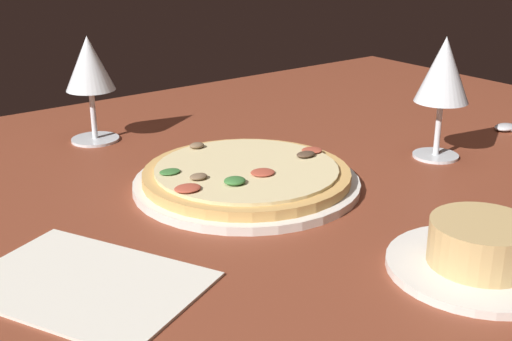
{
  "coord_description": "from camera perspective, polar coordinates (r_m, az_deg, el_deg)",
  "views": [
    {
      "loc": [
        44.63,
        57.2,
        34.73
      ],
      "look_at": [
        -0.43,
        -2.46,
        7.0
      ],
      "focal_mm": 47.68,
      "sensor_mm": 36.0,
      "label": 1
    }
  ],
  "objects": [
    {
      "name": "paper_menu",
      "position": [
        0.63,
        -14.16,
        -9.17
      ],
      "size": [
        21.92,
        24.78,
        0.3
      ],
      "primitive_type": "cube",
      "rotation": [
        0.0,
        0.0,
        0.45
      ],
      "color": "silver",
      "rests_on": "dining_table"
    },
    {
      "name": "spoon",
      "position": [
        1.12,
        20.68,
        3.28
      ],
      "size": [
        4.18,
        10.4,
        1.0
      ],
      "color": "silver",
      "rests_on": "dining_table"
    },
    {
      "name": "pizza_main",
      "position": [
        0.82,
        -0.8,
        -0.62
      ],
      "size": [
        27.56,
        27.56,
        3.35
      ],
      "color": "silver",
      "rests_on": "dining_table"
    },
    {
      "name": "ramekin_on_saucer",
      "position": [
        0.66,
        18.33,
        -6.5
      ],
      "size": [
        17.15,
        17.15,
        4.92
      ],
      "color": "silver",
      "rests_on": "dining_table"
    },
    {
      "name": "wine_glass_far",
      "position": [
        1.0,
        -13.81,
        8.34
      ],
      "size": [
        7.06,
        7.06,
        15.42
      ],
      "color": "silver",
      "rests_on": "dining_table"
    },
    {
      "name": "wine_glass_near",
      "position": [
        0.94,
        15.45,
        7.8
      ],
      "size": [
        7.22,
        7.22,
        16.51
      ],
      "color": "silver",
      "rests_on": "dining_table"
    },
    {
      "name": "dining_table",
      "position": [
        0.8,
        0.82,
        -3.93
      ],
      "size": [
        150.0,
        110.0,
        4.0
      ],
      "primitive_type": "cube",
      "color": "brown",
      "rests_on": "ground"
    }
  ]
}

